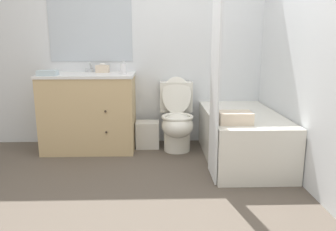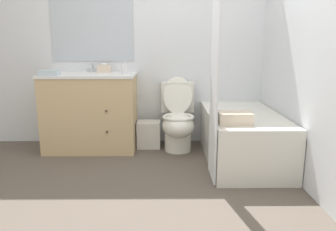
% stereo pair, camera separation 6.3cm
% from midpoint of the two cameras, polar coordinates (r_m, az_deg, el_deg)
% --- Properties ---
extents(ground_plane, '(14.00, 14.00, 0.00)m').
position_cam_midpoint_polar(ground_plane, '(2.65, -2.95, -14.59)').
color(ground_plane, brown).
extents(wall_back, '(8.00, 0.06, 2.50)m').
position_cam_midpoint_polar(wall_back, '(3.98, -2.75, 13.18)').
color(wall_back, silver).
rests_on(wall_back, ground_plane).
extents(wall_right, '(0.05, 2.60, 2.50)m').
position_cam_midpoint_polar(wall_right, '(3.39, 20.13, 12.52)').
color(wall_right, silver).
rests_on(wall_right, ground_plane).
extents(vanity_cabinet, '(1.03, 0.60, 0.87)m').
position_cam_midpoint_polar(vanity_cabinet, '(3.84, -13.95, 0.73)').
color(vanity_cabinet, tan).
rests_on(vanity_cabinet, ground_plane).
extents(sink_faucet, '(0.14, 0.12, 0.12)m').
position_cam_midpoint_polar(sink_faucet, '(3.98, -13.67, 7.86)').
color(sink_faucet, silver).
rests_on(sink_faucet, vanity_cabinet).
extents(toilet, '(0.38, 0.64, 0.83)m').
position_cam_midpoint_polar(toilet, '(3.73, 1.08, -0.71)').
color(toilet, silver).
rests_on(toilet, ground_plane).
extents(bathtub, '(0.73, 1.38, 0.50)m').
position_cam_midpoint_polar(bathtub, '(3.50, 12.17, -3.54)').
color(bathtub, silver).
rests_on(bathtub, ground_plane).
extents(shower_curtain, '(0.01, 0.39, 1.97)m').
position_cam_midpoint_polar(shower_curtain, '(2.86, 7.61, 8.07)').
color(shower_curtain, white).
rests_on(shower_curtain, ground_plane).
extents(wastebasket, '(0.27, 0.23, 0.31)m').
position_cam_midpoint_polar(wastebasket, '(3.87, -4.04, -3.30)').
color(wastebasket, silver).
rests_on(wastebasket, ground_plane).
extents(tissue_box, '(0.15, 0.12, 0.11)m').
position_cam_midpoint_polar(tissue_box, '(3.90, -11.79, 8.00)').
color(tissue_box, beige).
rests_on(tissue_box, vanity_cabinet).
extents(soap_dispenser, '(0.07, 0.07, 0.14)m').
position_cam_midpoint_polar(soap_dispenser, '(3.66, -8.26, 8.13)').
color(soap_dispenser, silver).
rests_on(soap_dispenser, vanity_cabinet).
extents(hand_towel_folded, '(0.20, 0.13, 0.05)m').
position_cam_midpoint_polar(hand_towel_folded, '(3.69, -20.69, 6.94)').
color(hand_towel_folded, silver).
rests_on(hand_towel_folded, vanity_cabinet).
extents(bath_towel_folded, '(0.29, 0.20, 0.11)m').
position_cam_midpoint_polar(bath_towel_folded, '(2.97, 11.01, -0.37)').
color(bath_towel_folded, beige).
rests_on(bath_towel_folded, bathtub).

